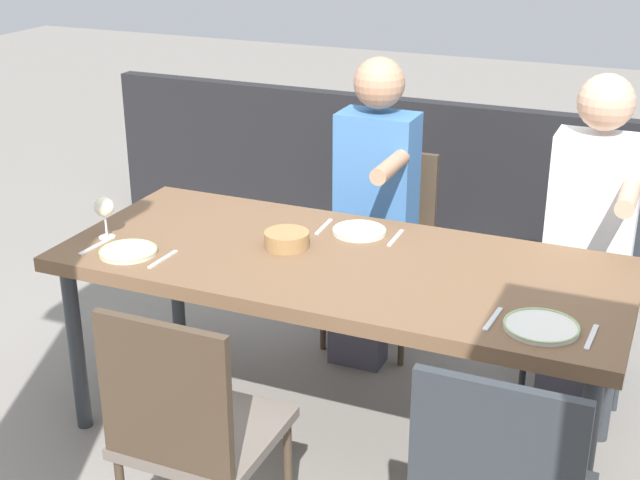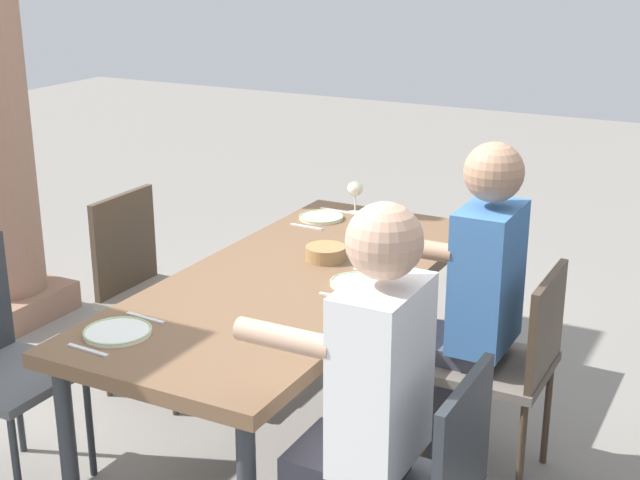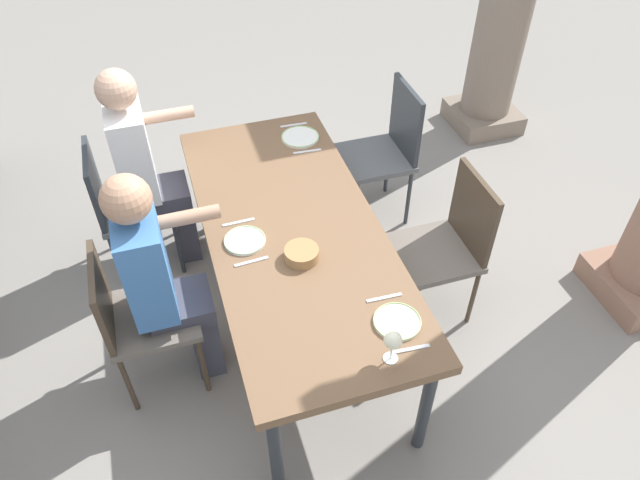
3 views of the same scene
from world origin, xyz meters
name	(u,v)px [view 1 (image 1 of 3)]	position (x,y,z in m)	size (l,w,h in m)	color
ground_plane	(339,431)	(0.00, 0.00, 0.00)	(16.00, 16.00, 0.00)	gray
dining_table	(341,274)	(0.00, 0.00, 0.69)	(2.07, 0.88, 0.75)	brown
chair_west_south	(589,266)	(-0.79, -0.86, 0.51)	(0.44, 0.44, 0.88)	#5B5E61
chair_mid_north	(189,426)	(0.13, 0.87, 0.53)	(0.44, 0.44, 0.93)	#6A6158
chair_mid_south	(383,231)	(0.13, -0.86, 0.52)	(0.44, 0.44, 0.88)	#6A6158
diner_woman_green	(589,233)	(-0.79, -0.67, 0.73)	(0.35, 0.50, 1.35)	#3F3F4C
diner_man_white	(372,201)	(0.13, -0.69, 0.73)	(0.35, 0.50, 1.34)	#3F3F4C
patio_railing	(467,185)	(0.00, -1.88, 0.45)	(4.47, 0.10, 0.90)	black
plate_0	(541,326)	(-0.77, 0.26, 0.76)	(0.23, 0.23, 0.02)	white
fork_0	(591,337)	(-0.92, 0.26, 0.75)	(0.02, 0.17, 0.01)	silver
spoon_0	(493,319)	(-0.62, 0.26, 0.75)	(0.02, 0.17, 0.01)	silver
plate_1	(359,231)	(0.03, -0.26, 0.76)	(0.21, 0.21, 0.02)	white
fork_1	(396,238)	(-0.12, -0.26, 0.75)	(0.02, 0.17, 0.01)	silver
spoon_1	(324,227)	(0.18, -0.26, 0.75)	(0.02, 0.17, 0.01)	silver
plate_2	(128,251)	(0.74, 0.27, 0.76)	(0.21, 0.21, 0.02)	silver
wine_glass_2	(104,208)	(0.91, 0.17, 0.87)	(0.08, 0.08, 0.17)	white
fork_2	(163,259)	(0.59, 0.27, 0.75)	(0.02, 0.17, 0.01)	silver
spoon_2	(95,247)	(0.89, 0.27, 0.75)	(0.02, 0.17, 0.01)	silver
bread_basket	(287,239)	(0.23, -0.02, 0.78)	(0.17, 0.17, 0.06)	#9E7547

